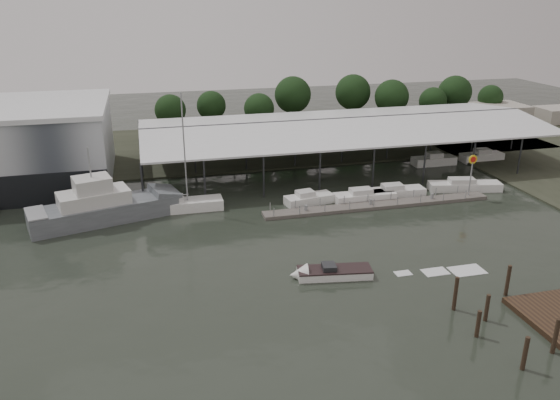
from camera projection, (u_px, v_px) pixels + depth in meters
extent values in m
plane|color=#252C23|center=(276.00, 257.00, 52.35)|extent=(200.00, 200.00, 0.00)
cube|color=#36392B|center=(216.00, 146.00, 90.45)|extent=(140.00, 30.00, 0.30)
cube|color=#AEB5BA|center=(14.00, 147.00, 71.43)|extent=(24.00, 20.00, 10.00)
cube|color=black|center=(1.00, 193.00, 63.36)|extent=(24.00, 0.30, 4.00)
cube|color=silver|center=(7.00, 107.00, 69.60)|extent=(24.50, 20.50, 0.60)
cube|color=#292B2E|center=(343.00, 119.00, 79.28)|extent=(58.00, 0.40, 0.30)
cylinder|color=#292B2E|center=(142.00, 186.00, 63.62)|extent=(0.24, 0.24, 5.50)
cylinder|color=#292B2E|center=(140.00, 139.00, 84.50)|extent=(0.24, 0.24, 5.50)
cylinder|color=#292B2E|center=(472.00, 119.00, 97.77)|extent=(0.24, 0.24, 5.50)
cube|color=#646058|center=(378.00, 205.00, 64.79)|extent=(28.00, 2.00, 0.40)
cylinder|color=gray|center=(274.00, 213.00, 60.79)|extent=(0.10, 0.10, 1.20)
cylinder|color=gray|center=(472.00, 189.00, 68.37)|extent=(0.10, 0.10, 1.20)
cube|color=gray|center=(371.00, 202.00, 64.39)|extent=(0.30, 0.30, 0.70)
cylinder|color=gray|center=(470.00, 179.00, 66.73)|extent=(0.16, 0.16, 5.00)
cylinder|color=yellow|center=(473.00, 159.00, 65.85)|extent=(1.10, 0.12, 1.10)
cylinder|color=red|center=(473.00, 160.00, 65.78)|extent=(0.70, 0.05, 0.70)
cube|color=#A19A8D|center=(497.00, 115.00, 105.08)|extent=(10.00, 8.00, 4.00)
cube|color=#A19A8D|center=(558.00, 115.00, 107.32)|extent=(8.00, 6.00, 3.00)
cube|color=slate|center=(105.00, 213.00, 60.70)|extent=(16.42, 8.55, 2.40)
cube|color=slate|center=(164.00, 194.00, 63.56)|extent=(4.07, 4.97, 1.76)
cube|color=silver|center=(94.00, 199.00, 59.63)|extent=(8.15, 5.58, 1.80)
cube|color=silver|center=(92.00, 184.00, 59.03)|extent=(4.51, 4.09, 1.61)
cylinder|color=gray|center=(89.00, 163.00, 58.19)|extent=(0.18, 0.18, 3.50)
cube|color=gray|center=(36.00, 213.00, 57.02)|extent=(2.98, 4.67, 0.15)
cube|color=white|center=(184.00, 206.00, 63.70)|extent=(9.02, 2.69, 1.40)
cube|color=silver|center=(171.00, 200.00, 63.07)|extent=(2.89, 1.82, 0.80)
cylinder|color=gray|center=(184.00, 149.00, 61.39)|extent=(0.16, 0.16, 12.68)
cylinder|color=gray|center=(173.00, 196.00, 62.96)|extent=(3.50, 0.15, 0.12)
cube|color=white|center=(335.00, 273.00, 48.59)|extent=(6.82, 2.98, 0.90)
cone|color=white|center=(299.00, 275.00, 48.31)|extent=(1.89, 2.22, 2.00)
cube|color=black|center=(335.00, 269.00, 48.45)|extent=(6.83, 3.04, 0.12)
cube|color=#292B2E|center=(329.00, 267.00, 48.32)|extent=(1.40, 1.57, 0.50)
cube|color=silver|center=(403.00, 273.00, 49.26)|extent=(2.30, 1.50, 0.04)
cube|color=silver|center=(435.00, 272.00, 49.52)|extent=(3.10, 2.00, 0.04)
cube|color=silver|center=(467.00, 270.00, 49.78)|extent=(3.90, 2.50, 0.04)
cube|color=white|center=(309.00, 200.00, 65.71)|extent=(6.14, 3.14, 1.10)
cube|color=silver|center=(305.00, 194.00, 65.31)|extent=(2.29, 1.92, 0.70)
cube|color=white|center=(364.00, 197.00, 66.47)|extent=(7.56, 2.29, 1.10)
cube|color=silver|center=(361.00, 191.00, 66.07)|extent=(2.65, 1.64, 0.70)
cube|color=white|center=(396.00, 193.00, 68.01)|extent=(7.31, 2.45, 1.10)
cube|color=silver|center=(392.00, 187.00, 67.61)|extent=(2.59, 1.69, 0.70)
cube|color=white|center=(465.00, 186.00, 70.21)|extent=(9.45, 4.09, 1.10)
cube|color=silver|center=(462.00, 181.00, 69.81)|extent=(3.48, 2.25, 0.70)
cylinder|color=#36271B|center=(486.00, 311.00, 41.84)|extent=(0.32, 0.32, 2.87)
cylinder|color=#36271B|center=(555.00, 340.00, 37.95)|extent=(0.32, 0.32, 3.34)
cylinder|color=#36271B|center=(478.00, 327.00, 39.88)|extent=(0.32, 0.32, 2.77)
cylinder|color=#36271B|center=(455.00, 297.00, 43.20)|extent=(0.32, 0.32, 3.51)
cylinder|color=#36271B|center=(507.00, 284.00, 45.29)|extent=(0.32, 0.32, 3.39)
cylinder|color=#36271B|center=(524.00, 357.00, 36.31)|extent=(0.32, 0.32, 3.14)
cylinder|color=#312216|center=(172.00, 130.00, 94.01)|extent=(0.50, 0.50, 3.78)
sphere|color=#1E3C18|center=(170.00, 110.00, 92.82)|extent=(5.29, 5.29, 5.29)
cylinder|color=#312216|center=(212.00, 124.00, 98.29)|extent=(0.50, 0.50, 3.71)
sphere|color=#1E3C18|center=(211.00, 106.00, 97.12)|extent=(5.19, 5.19, 5.19)
cylinder|color=#312216|center=(259.00, 128.00, 95.48)|extent=(0.50, 0.50, 3.74)
sphere|color=#1E3C18|center=(259.00, 109.00, 94.30)|extent=(5.24, 5.24, 5.24)
cylinder|color=#312216|center=(293.00, 118.00, 100.72)|extent=(0.50, 0.50, 4.74)
sphere|color=#1E3C18|center=(293.00, 95.00, 99.22)|extent=(6.64, 6.64, 6.64)
cylinder|color=#312216|center=(352.00, 114.00, 103.69)|extent=(0.50, 0.50, 4.70)
sphere|color=#1E3C18|center=(353.00, 92.00, 102.20)|extent=(6.59, 6.59, 6.59)
cylinder|color=#312216|center=(390.00, 118.00, 101.08)|extent=(0.50, 0.50, 4.44)
sphere|color=#1E3C18|center=(392.00, 97.00, 99.68)|extent=(6.22, 6.22, 6.22)
cylinder|color=#312216|center=(431.00, 119.00, 102.66)|extent=(0.50, 0.50, 3.66)
sphere|color=#1E3C18|center=(433.00, 101.00, 101.50)|extent=(5.12, 5.12, 5.12)
cylinder|color=#312216|center=(452.00, 114.00, 105.01)|extent=(0.50, 0.50, 4.51)
sphere|color=#1E3C18|center=(455.00, 92.00, 103.58)|extent=(6.31, 6.31, 6.31)
cylinder|color=#312216|center=(488.00, 113.00, 108.21)|extent=(0.50, 0.50, 3.44)
sphere|color=#1E3C18|center=(490.00, 97.00, 107.12)|extent=(4.81, 4.81, 4.81)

